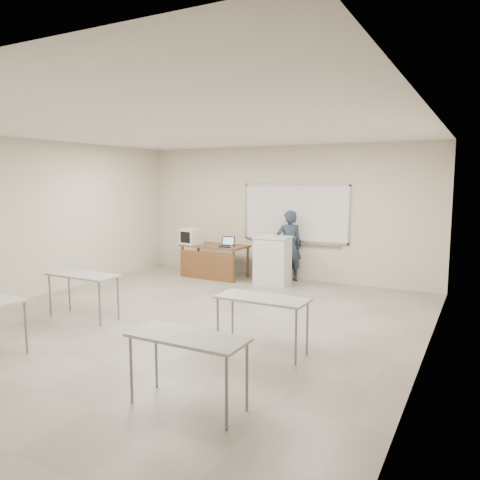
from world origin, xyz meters
The scene contains 10 objects.
floor centered at (0.00, 0.00, -0.01)m, with size 7.00×8.00×0.01m, color gray.
whiteboard centered at (0.30, 3.97, 1.48)m, with size 2.48×0.10×1.31m.
student_desks centered at (0.00, -1.35, 0.67)m, with size 4.40×2.20×0.73m.
instructor_desk centered at (-1.40, 3.19, 0.55)m, with size 1.51×0.75×0.75m.
podium centered at (0.10, 3.20, 0.53)m, with size 0.74×0.54×1.05m.
crt_monitor centered at (-1.95, 3.18, 0.93)m, with size 0.39×0.44×0.37m.
laptop centered at (-1.00, 3.17, 0.80)m, with size 0.30×0.28×0.22m.
mouse centered at (-0.85, 3.10, 0.77)m, with size 0.09×0.06×0.04m, color #9EA0A6.
keyboard centered at (-0.05, 3.28, 1.06)m, with size 0.41×0.14×0.02m, color beige.
presenter centered at (0.27, 3.70, 0.79)m, with size 0.58×0.38×1.58m, color black.
Camera 1 is at (4.12, -5.84, 2.24)m, focal length 35.00 mm.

